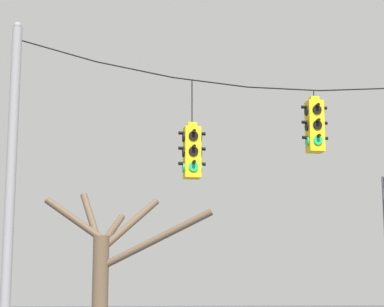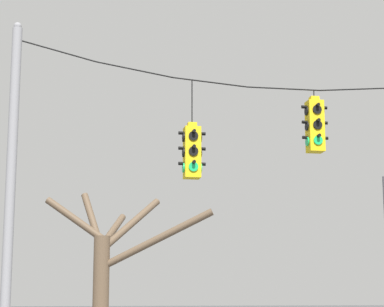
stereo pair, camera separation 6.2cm
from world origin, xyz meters
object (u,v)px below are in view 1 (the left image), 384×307
traffic_light_near_right_pole (192,152)px  bare_tree (108,269)px  utility_pole_left (10,200)px  traffic_light_near_left_pole (315,126)px

traffic_light_near_right_pole → bare_tree: 5.84m
traffic_light_near_right_pole → bare_tree: bearing=105.0°
utility_pole_left → bare_tree: size_ratio=1.59×
traffic_light_near_right_pole → traffic_light_near_left_pole: size_ratio=1.53×
utility_pole_left → traffic_light_near_left_pole: size_ratio=5.37×
traffic_light_near_right_pole → traffic_light_near_left_pole: 2.82m
traffic_light_near_left_pole → bare_tree: size_ratio=0.30×
traffic_light_near_right_pole → traffic_light_near_left_pole: (2.73, -0.00, 0.67)m
bare_tree → utility_pole_left: bearing=-114.1°
utility_pole_left → traffic_light_near_right_pole: 3.87m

